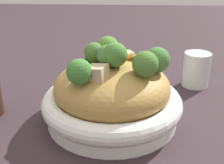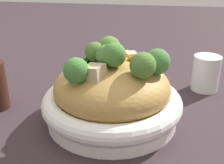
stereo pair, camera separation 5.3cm
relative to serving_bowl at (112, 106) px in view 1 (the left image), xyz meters
name	(u,v)px [view 1 (the left image)]	position (x,y,z in m)	size (l,w,h in m)	color
ground_plane	(112,119)	(0.00, 0.00, -0.03)	(3.00, 3.00, 0.00)	#34282C
serving_bowl	(112,106)	(0.00, 0.00, 0.00)	(0.27, 0.27, 0.06)	white
noodle_heap	(112,87)	(0.00, 0.00, 0.04)	(0.22, 0.22, 0.10)	#B08841
broccoli_florets	(119,59)	(-0.02, -0.01, 0.10)	(0.14, 0.19, 0.07)	#9EC170
carrot_coins	(112,59)	(0.03, 0.00, 0.08)	(0.11, 0.13, 0.04)	orange
zucchini_slices	(91,60)	(0.02, 0.04, 0.09)	(0.07, 0.08, 0.03)	beige
chicken_chunks	(110,64)	(0.00, 0.00, 0.09)	(0.17, 0.09, 0.04)	#CCB991
drinking_glass	(196,69)	(0.18, -0.20, 0.01)	(0.06, 0.06, 0.08)	silver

